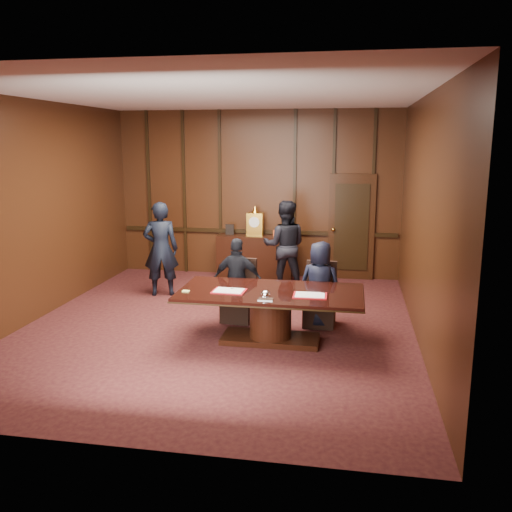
% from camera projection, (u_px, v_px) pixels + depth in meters
% --- Properties ---
extents(room, '(7.00, 7.04, 3.50)m').
position_uv_depth(room, '(223.00, 216.00, 8.25)').
color(room, black).
rests_on(room, ground).
extents(sideboard, '(1.60, 0.45, 1.54)m').
position_uv_depth(sideboard, '(255.00, 255.00, 11.52)').
color(sideboard, black).
rests_on(sideboard, ground).
extents(conference_table, '(2.62, 1.32, 0.76)m').
position_uv_depth(conference_table, '(271.00, 308.00, 7.74)').
color(conference_table, black).
rests_on(conference_table, ground).
extents(folder_left, '(0.47, 0.35, 0.02)m').
position_uv_depth(folder_left, '(229.00, 291.00, 7.66)').
color(folder_left, '#AD1016').
rests_on(folder_left, conference_table).
extents(folder_right, '(0.47, 0.34, 0.02)m').
position_uv_depth(folder_right, '(310.00, 295.00, 7.43)').
color(folder_right, '#AD1016').
rests_on(folder_right, conference_table).
extents(inkstand, '(0.20, 0.14, 0.12)m').
position_uv_depth(inkstand, '(266.00, 296.00, 7.25)').
color(inkstand, white).
rests_on(inkstand, conference_table).
extents(notepad, '(0.10, 0.07, 0.01)m').
position_uv_depth(notepad, '(186.00, 291.00, 7.65)').
color(notepad, '#E0DA6D').
rests_on(notepad, conference_table).
extents(chair_left, '(0.54, 0.54, 0.99)m').
position_uv_depth(chair_left, '(239.00, 302.00, 8.74)').
color(chair_left, black).
rests_on(chair_left, ground).
extents(chair_right, '(0.50, 0.50, 0.99)m').
position_uv_depth(chair_right, '(320.00, 307.00, 8.52)').
color(chair_right, black).
rests_on(chair_right, ground).
extents(signatory_left, '(0.80, 0.35, 1.36)m').
position_uv_depth(signatory_left, '(238.00, 281.00, 8.59)').
color(signatory_left, black).
rests_on(signatory_left, ground).
extents(signatory_right, '(0.74, 0.56, 1.35)m').
position_uv_depth(signatory_right, '(320.00, 284.00, 8.37)').
color(signatory_right, black).
rests_on(signatory_right, ground).
extents(witness_left, '(0.74, 0.58, 1.77)m').
position_uv_depth(witness_left, '(161.00, 249.00, 10.07)').
color(witness_left, black).
rests_on(witness_left, ground).
extents(witness_right, '(0.90, 0.72, 1.75)m').
position_uv_depth(witness_right, '(285.00, 246.00, 10.44)').
color(witness_right, black).
rests_on(witness_right, ground).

